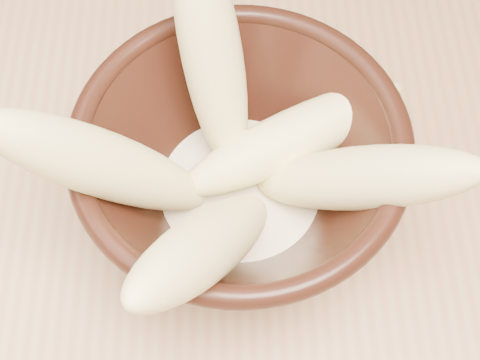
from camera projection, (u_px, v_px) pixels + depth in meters
The scene contains 7 objects.
bowl at pixel (240, 173), 0.45m from camera, with size 0.22×0.22×0.12m.
milk_puddle at pixel (240, 192), 0.47m from camera, with size 0.12×0.12×0.02m, color beige.
banana_upright at pixel (212, 55), 0.43m from camera, with size 0.04×0.04×0.18m, color #EAD98A.
banana_left at pixel (108, 166), 0.39m from camera, with size 0.04×0.04×0.18m, color #EAD98A.
banana_right at pixel (358, 178), 0.41m from camera, with size 0.04×0.04×0.17m, color #EAD98A.
banana_across at pixel (294, 138), 0.46m from camera, with size 0.04×0.04×0.17m, color #EAD98A.
banana_front at pixel (208, 245), 0.38m from camera, with size 0.04×0.04×0.18m, color #EAD98A.
Camera 1 is at (0.22, -0.08, 1.21)m, focal length 50.00 mm.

